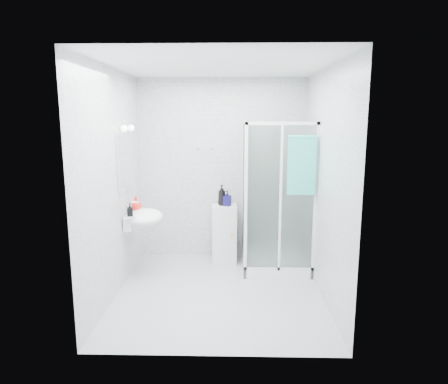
{
  "coord_description": "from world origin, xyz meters",
  "views": [
    {
      "loc": [
        0.17,
        -4.45,
        2.05
      ],
      "look_at": [
        0.05,
        0.35,
        1.15
      ],
      "focal_mm": 32.0,
      "sensor_mm": 36.0,
      "label": 1
    }
  ],
  "objects_px": {
    "storage_cabinet": "(224,234)",
    "soap_dispenser_black": "(130,210)",
    "soap_dispenser_orange": "(136,203)",
    "shower_enclosure": "(270,237)",
    "hand_towel": "(302,164)",
    "shampoo_bottle_a": "(222,195)",
    "wall_basin": "(143,217)",
    "shampoo_bottle_b": "(227,198)"
  },
  "relations": [
    {
      "from": "wall_basin",
      "to": "soap_dispenser_orange",
      "type": "relative_size",
      "value": 3.03
    },
    {
      "from": "wall_basin",
      "to": "shampoo_bottle_a",
      "type": "height_order",
      "value": "shampoo_bottle_a"
    },
    {
      "from": "shampoo_bottle_b",
      "to": "hand_towel",
      "type": "bearing_deg",
      "value": -35.74
    },
    {
      "from": "shower_enclosure",
      "to": "wall_basin",
      "type": "xyz_separation_m",
      "value": [
        -1.66,
        -0.32,
        0.35
      ]
    },
    {
      "from": "soap_dispenser_black",
      "to": "wall_basin",
      "type": "bearing_deg",
      "value": 59.67
    },
    {
      "from": "hand_towel",
      "to": "soap_dispenser_black",
      "type": "distance_m",
      "value": 2.16
    },
    {
      "from": "hand_towel",
      "to": "wall_basin",
      "type": "bearing_deg",
      "value": 177.54
    },
    {
      "from": "hand_towel",
      "to": "soap_dispenser_orange",
      "type": "bearing_deg",
      "value": 174.7
    },
    {
      "from": "shampoo_bottle_a",
      "to": "soap_dispenser_black",
      "type": "bearing_deg",
      "value": -144.19
    },
    {
      "from": "shower_enclosure",
      "to": "shampoo_bottle_b",
      "type": "distance_m",
      "value": 0.81
    },
    {
      "from": "shower_enclosure",
      "to": "soap_dispenser_orange",
      "type": "bearing_deg",
      "value": -173.28
    },
    {
      "from": "storage_cabinet",
      "to": "hand_towel",
      "type": "xyz_separation_m",
      "value": [
        0.95,
        -0.67,
        1.08
      ]
    },
    {
      "from": "storage_cabinet",
      "to": "shampoo_bottle_b",
      "type": "bearing_deg",
      "value": -22.43
    },
    {
      "from": "storage_cabinet",
      "to": "soap_dispenser_black",
      "type": "xyz_separation_m",
      "value": [
        -1.14,
        -0.78,
        0.53
      ]
    },
    {
      "from": "shampoo_bottle_b",
      "to": "storage_cabinet",
      "type": "bearing_deg",
      "value": 159.54
    },
    {
      "from": "shower_enclosure",
      "to": "storage_cabinet",
      "type": "distance_m",
      "value": 0.69
    },
    {
      "from": "shampoo_bottle_b",
      "to": "soap_dispenser_black",
      "type": "xyz_separation_m",
      "value": [
        -1.18,
        -0.76,
        0.0
      ]
    },
    {
      "from": "wall_basin",
      "to": "soap_dispenser_orange",
      "type": "bearing_deg",
      "value": 135.16
    },
    {
      "from": "wall_basin",
      "to": "soap_dispenser_black",
      "type": "height_order",
      "value": "soap_dispenser_black"
    },
    {
      "from": "wall_basin",
      "to": "soap_dispenser_orange",
      "type": "height_order",
      "value": "soap_dispenser_orange"
    },
    {
      "from": "shampoo_bottle_a",
      "to": "shower_enclosure",
      "type": "bearing_deg",
      "value": -23.3
    },
    {
      "from": "shower_enclosure",
      "to": "shampoo_bottle_a",
      "type": "relative_size",
      "value": 6.85
    },
    {
      "from": "shampoo_bottle_b",
      "to": "soap_dispenser_black",
      "type": "height_order",
      "value": "shampoo_bottle_b"
    },
    {
      "from": "shower_enclosure",
      "to": "storage_cabinet",
      "type": "height_order",
      "value": "shower_enclosure"
    },
    {
      "from": "storage_cabinet",
      "to": "soap_dispenser_orange",
      "type": "bearing_deg",
      "value": -159.12
    },
    {
      "from": "shampoo_bottle_b",
      "to": "soap_dispenser_black",
      "type": "distance_m",
      "value": 1.4
    },
    {
      "from": "shower_enclosure",
      "to": "hand_towel",
      "type": "xyz_separation_m",
      "value": [
        0.32,
        -0.4,
        1.05
      ]
    },
    {
      "from": "soap_dispenser_orange",
      "to": "shower_enclosure",
      "type": "bearing_deg",
      "value": 6.72
    },
    {
      "from": "hand_towel",
      "to": "shampoo_bottle_a",
      "type": "height_order",
      "value": "hand_towel"
    },
    {
      "from": "shampoo_bottle_a",
      "to": "soap_dispenser_black",
      "type": "relative_size",
      "value": 1.9
    },
    {
      "from": "hand_towel",
      "to": "shampoo_bottle_a",
      "type": "distance_m",
      "value": 1.31
    },
    {
      "from": "hand_towel",
      "to": "shampoo_bottle_a",
      "type": "bearing_deg",
      "value": 145.12
    },
    {
      "from": "shower_enclosure",
      "to": "hand_towel",
      "type": "relative_size",
      "value": 2.76
    },
    {
      "from": "storage_cabinet",
      "to": "shampoo_bottle_b",
      "type": "relative_size",
      "value": 3.85
    },
    {
      "from": "shampoo_bottle_b",
      "to": "soap_dispenser_black",
      "type": "bearing_deg",
      "value": -147.07
    },
    {
      "from": "wall_basin",
      "to": "storage_cabinet",
      "type": "xyz_separation_m",
      "value": [
        1.02,
        0.59,
        -0.38
      ]
    },
    {
      "from": "storage_cabinet",
      "to": "soap_dispenser_black",
      "type": "bearing_deg",
      "value": -147.63
    },
    {
      "from": "wall_basin",
      "to": "hand_towel",
      "type": "relative_size",
      "value": 0.77
    },
    {
      "from": "shampoo_bottle_a",
      "to": "soap_dispenser_orange",
      "type": "xyz_separation_m",
      "value": [
        -1.1,
        -0.5,
        -0.02
      ]
    },
    {
      "from": "storage_cabinet",
      "to": "shampoo_bottle_a",
      "type": "bearing_deg",
      "value": 152.43
    },
    {
      "from": "soap_dispenser_black",
      "to": "shower_enclosure",
      "type": "bearing_deg",
      "value": 15.99
    },
    {
      "from": "wall_basin",
      "to": "soap_dispenser_black",
      "type": "bearing_deg",
      "value": -120.33
    }
  ]
}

